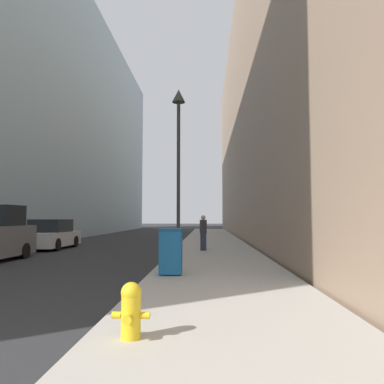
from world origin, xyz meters
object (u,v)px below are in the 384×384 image
(trash_bin, at_px, (171,251))
(parked_sedan_near, at_px, (51,235))
(fire_hydrant, at_px, (131,309))
(pedestrian_on_sidewalk, at_px, (203,233))
(lamppost, at_px, (179,141))

(trash_bin, xyz_separation_m, parked_sedan_near, (-7.46, 9.79, -0.06))
(fire_hydrant, bearing_deg, parked_sedan_near, 116.19)
(fire_hydrant, bearing_deg, pedestrian_on_sidewalk, 86.42)
(parked_sedan_near, xyz_separation_m, pedestrian_on_sidewalk, (8.28, -2.24, 0.25))
(fire_hydrant, relative_size, parked_sedan_near, 0.17)
(lamppost, height_order, pedestrian_on_sidewalk, lamppost)
(lamppost, height_order, parked_sedan_near, lamppost)
(parked_sedan_near, bearing_deg, pedestrian_on_sidewalk, -15.14)
(lamppost, distance_m, pedestrian_on_sidewalk, 5.61)
(fire_hydrant, xyz_separation_m, lamppost, (-0.05, 8.66, 3.96))
(fire_hydrant, distance_m, trash_bin, 5.40)
(lamppost, bearing_deg, fire_hydrant, -89.66)
(pedestrian_on_sidewalk, bearing_deg, trash_bin, -96.18)
(parked_sedan_near, relative_size, pedestrian_on_sidewalk, 2.61)
(trash_bin, xyz_separation_m, pedestrian_on_sidewalk, (0.82, 7.55, 0.19))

